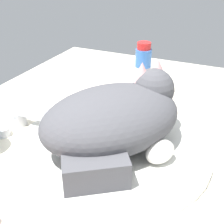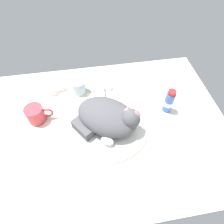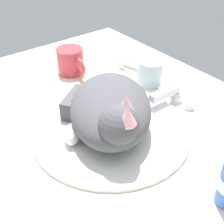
# 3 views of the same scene
# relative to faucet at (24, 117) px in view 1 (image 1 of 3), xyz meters

# --- Properties ---
(ground_plane) EXTENTS (1.10, 0.83, 0.03)m
(ground_plane) POSITION_rel_faucet_xyz_m (0.00, -0.21, -0.04)
(ground_plane) COLOR silver
(sink_basin) EXTENTS (0.38, 0.38, 0.01)m
(sink_basin) POSITION_rel_faucet_xyz_m (0.00, -0.21, -0.02)
(sink_basin) COLOR silver
(sink_basin) RESTS_ON ground_plane
(faucet) EXTENTS (0.12, 0.11, 0.05)m
(faucet) POSITION_rel_faucet_xyz_m (0.00, 0.00, 0.00)
(faucet) COLOR silver
(faucet) RESTS_ON ground_plane
(cat) EXTENTS (0.33, 0.31, 0.14)m
(cat) POSITION_rel_faucet_xyz_m (0.01, -0.21, 0.05)
(cat) COLOR #4C4C51
(cat) RESTS_ON sink_basin
(toothpaste_bottle) EXTENTS (0.04, 0.04, 0.13)m
(toothpaste_bottle) POSITION_rel_faucet_xyz_m (0.29, -0.16, 0.04)
(toothpaste_bottle) COLOR #3870C6
(toothpaste_bottle) RESTS_ON ground_plane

